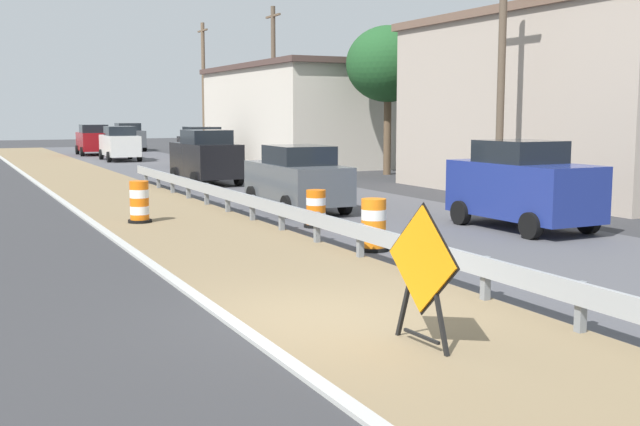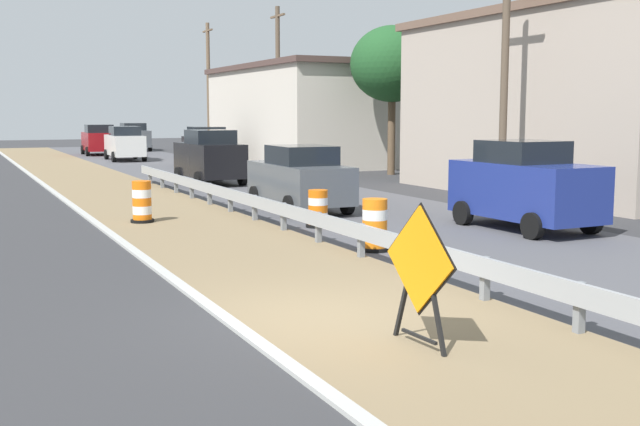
% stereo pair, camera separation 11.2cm
% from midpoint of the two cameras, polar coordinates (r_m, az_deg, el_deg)
% --- Properties ---
extents(ground_plane, '(160.00, 160.00, 0.00)m').
position_cam_midpoint_polar(ground_plane, '(11.41, -0.11, -7.64)').
color(ground_plane, '#333335').
extents(median_dirt_strip, '(4.16, 120.00, 0.01)m').
position_cam_midpoint_polar(median_dirt_strip, '(11.80, 3.77, -7.12)').
color(median_dirt_strip, '#7F6B4C').
rests_on(median_dirt_strip, ground).
extents(curb_near_edge, '(0.20, 120.00, 0.11)m').
position_cam_midpoint_polar(curb_near_edge, '(10.92, -6.32, -8.34)').
color(curb_near_edge, '#ADADA8').
rests_on(curb_near_edge, ground).
extents(guardrail_median, '(0.18, 47.08, 0.71)m').
position_cam_midpoint_polar(guardrail_median, '(12.54, 11.55, -3.98)').
color(guardrail_median, '#999EA3').
rests_on(guardrail_median, ground).
extents(warning_sign_diamond, '(0.14, 1.45, 1.85)m').
position_cam_midpoint_polar(warning_sign_diamond, '(9.90, 7.14, -3.91)').
color(warning_sign_diamond, black).
rests_on(warning_sign_diamond, ground).
extents(traffic_barrel_nearest, '(0.67, 0.67, 1.13)m').
position_cam_midpoint_polar(traffic_barrel_nearest, '(16.73, 3.75, -1.05)').
color(traffic_barrel_nearest, orange).
rests_on(traffic_barrel_nearest, ground).
extents(traffic_barrel_close, '(0.63, 0.63, 0.97)m').
position_cam_midpoint_polar(traffic_barrel_close, '(20.14, -0.46, 0.18)').
color(traffic_barrel_close, orange).
rests_on(traffic_barrel_close, ground).
extents(traffic_barrel_mid, '(0.63, 0.63, 1.13)m').
position_cam_midpoint_polar(traffic_barrel_mid, '(21.56, -13.22, 0.66)').
color(traffic_barrel_mid, orange).
rests_on(traffic_barrel_mid, ground).
extents(car_lead_near_lane, '(2.14, 4.16, 2.24)m').
position_cam_midpoint_polar(car_lead_near_lane, '(32.70, -8.46, 4.07)').
color(car_lead_near_lane, black).
rests_on(car_lead_near_lane, ground).
extents(car_trailing_near_lane, '(2.21, 4.35, 2.18)m').
position_cam_midpoint_polar(car_trailing_near_lane, '(43.57, -8.66, 4.82)').
color(car_trailing_near_lane, black).
rests_on(car_trailing_near_lane, ground).
extents(car_lead_far_lane, '(2.17, 4.79, 2.11)m').
position_cam_midpoint_polar(car_lead_far_lane, '(49.86, -14.51, 4.95)').
color(car_lead_far_lane, silver).
rests_on(car_lead_far_lane, ground).
extents(car_mid_far_lane, '(2.23, 4.59, 2.15)m').
position_cam_midpoint_polar(car_mid_far_lane, '(62.56, -13.89, 5.43)').
color(car_mid_far_lane, '#4C5156').
rests_on(car_mid_far_lane, ground).
extents(car_trailing_far_lane, '(2.14, 4.62, 1.97)m').
position_cam_midpoint_polar(car_trailing_far_lane, '(23.59, -1.84, 2.58)').
color(car_trailing_far_lane, '#4C5156').
rests_on(car_trailing_far_lane, ground).
extents(car_distant_a, '(2.11, 4.09, 2.25)m').
position_cam_midpoint_polar(car_distant_a, '(20.40, 14.44, 1.98)').
color(car_distant_a, navy).
rests_on(car_distant_a, ground).
extents(car_distant_b, '(2.28, 4.12, 2.12)m').
position_cam_midpoint_polar(car_distant_b, '(56.85, -16.28, 5.16)').
color(car_distant_b, maroon).
rests_on(car_distant_b, ground).
extents(roadside_shop_near, '(7.71, 13.04, 6.58)m').
position_cam_midpoint_polar(roadside_shop_near, '(30.21, 17.95, 7.67)').
color(roadside_shop_near, '#AD9E8E').
rests_on(roadside_shop_near, ground).
extents(roadside_shop_far, '(9.32, 14.57, 5.67)m').
position_cam_midpoint_polar(roadside_shop_far, '(46.09, -0.50, 7.23)').
color(roadside_shop_far, beige).
rests_on(roadside_shop_far, ground).
extents(utility_pole_near, '(0.24, 1.80, 7.65)m').
position_cam_midpoint_polar(utility_pole_near, '(25.16, 12.99, 9.52)').
color(utility_pole_near, brown).
rests_on(utility_pole_near, ground).
extents(utility_pole_mid, '(0.24, 1.80, 8.51)m').
position_cam_midpoint_polar(utility_pole_mid, '(42.12, -3.50, 9.34)').
color(utility_pole_mid, brown).
rests_on(utility_pole_mid, ground).
extents(utility_pole_far, '(0.24, 1.80, 8.69)m').
position_cam_midpoint_polar(utility_pole_far, '(51.78, -8.57, 9.00)').
color(utility_pole_far, brown).
rests_on(utility_pole_far, ground).
extents(tree_roadside, '(3.97, 3.97, 7.01)m').
position_cam_midpoint_polar(tree_roadside, '(37.47, 4.92, 10.77)').
color(tree_roadside, brown).
rests_on(tree_roadside, ground).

